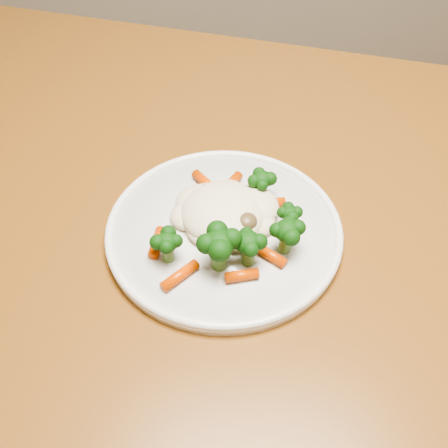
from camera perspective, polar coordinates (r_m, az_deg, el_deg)
The scene contains 3 objects.
dining_table at distance 0.74m, azimuth 4.03°, elevation -5.17°, with size 1.45×1.16×0.75m.
plate at distance 0.65m, azimuth -0.00°, elevation -0.82°, with size 0.27×0.27×0.01m, color white.
meal at distance 0.63m, azimuth 0.71°, elevation 0.44°, with size 0.18×0.18×0.05m.
Camera 1 is at (0.11, -0.30, 1.24)m, focal length 45.00 mm.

